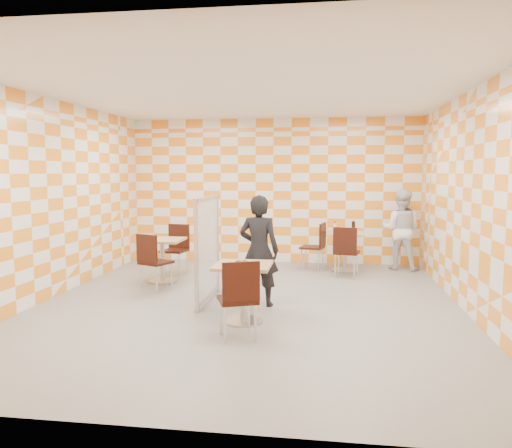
{
  "coord_description": "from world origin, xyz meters",
  "views": [
    {
      "loc": [
        1.1,
        -6.9,
        1.9
      ],
      "look_at": [
        0.1,
        0.2,
        1.15
      ],
      "focal_mm": 35.0,
      "sensor_mm": 36.0,
      "label": 1
    }
  ],
  "objects_px": {
    "main_table": "(243,283)",
    "man_white": "(401,230)",
    "chair_main_front": "(239,294)",
    "chair_empty_near": "(152,258)",
    "chair_empty_far": "(177,245)",
    "chair_second_front": "(346,248)",
    "second_table": "(345,245)",
    "partition": "(208,248)",
    "man_dark": "(259,251)",
    "sport_bottle": "(335,227)",
    "empty_table": "(162,253)",
    "soda_bottle": "(353,227)",
    "chair_second_side": "(317,243)"
  },
  "relations": [
    {
      "from": "empty_table",
      "to": "sport_bottle",
      "type": "height_order",
      "value": "sport_bottle"
    },
    {
      "from": "chair_main_front",
      "to": "chair_empty_far",
      "type": "relative_size",
      "value": 1.0
    },
    {
      "from": "empty_table",
      "to": "second_table",
      "type": "bearing_deg",
      "value": 23.86
    },
    {
      "from": "man_dark",
      "to": "man_white",
      "type": "distance_m",
      "value": 3.85
    },
    {
      "from": "main_table",
      "to": "chair_second_front",
      "type": "distance_m",
      "value": 3.19
    },
    {
      "from": "chair_empty_near",
      "to": "man_white",
      "type": "relative_size",
      "value": 0.59
    },
    {
      "from": "chair_empty_far",
      "to": "man_white",
      "type": "xyz_separation_m",
      "value": [
        4.2,
        1.06,
        0.24
      ]
    },
    {
      "from": "empty_table",
      "to": "chair_second_side",
      "type": "height_order",
      "value": "chair_second_side"
    },
    {
      "from": "chair_second_side",
      "to": "man_white",
      "type": "bearing_deg",
      "value": 13.62
    },
    {
      "from": "chair_second_side",
      "to": "man_white",
      "type": "height_order",
      "value": "man_white"
    },
    {
      "from": "chair_main_front",
      "to": "chair_empty_far",
      "type": "height_order",
      "value": "same"
    },
    {
      "from": "empty_table",
      "to": "man_dark",
      "type": "distance_m",
      "value": 2.27
    },
    {
      "from": "chair_second_side",
      "to": "chair_main_front",
      "type": "bearing_deg",
      "value": -100.66
    },
    {
      "from": "chair_main_front",
      "to": "chair_empty_far",
      "type": "distance_m",
      "value": 3.94
    },
    {
      "from": "empty_table",
      "to": "chair_empty_near",
      "type": "height_order",
      "value": "chair_empty_near"
    },
    {
      "from": "empty_table",
      "to": "man_dark",
      "type": "xyz_separation_m",
      "value": [
        1.86,
        -1.27,
        0.28
      ]
    },
    {
      "from": "second_table",
      "to": "chair_second_front",
      "type": "relative_size",
      "value": 0.81
    },
    {
      "from": "empty_table",
      "to": "man_white",
      "type": "distance_m",
      "value": 4.6
    },
    {
      "from": "partition",
      "to": "man_dark",
      "type": "relative_size",
      "value": 0.98
    },
    {
      "from": "main_table",
      "to": "chair_second_front",
      "type": "bearing_deg",
      "value": 64.3
    },
    {
      "from": "chair_main_front",
      "to": "chair_second_front",
      "type": "relative_size",
      "value": 1.0
    },
    {
      "from": "chair_second_side",
      "to": "chair_empty_near",
      "type": "bearing_deg",
      "value": -141.52
    },
    {
      "from": "second_table",
      "to": "chair_empty_far",
      "type": "distance_m",
      "value": 3.19
    },
    {
      "from": "second_table",
      "to": "chair_empty_near",
      "type": "distance_m",
      "value": 3.73
    },
    {
      "from": "chair_empty_near",
      "to": "chair_empty_far",
      "type": "xyz_separation_m",
      "value": [
        -0.02,
        1.38,
        0.0
      ]
    },
    {
      "from": "partition",
      "to": "man_white",
      "type": "relative_size",
      "value": 0.99
    },
    {
      "from": "main_table",
      "to": "man_white",
      "type": "bearing_deg",
      "value": 57.37
    },
    {
      "from": "chair_empty_near",
      "to": "man_white",
      "type": "xyz_separation_m",
      "value": [
        4.18,
        2.43,
        0.24
      ]
    },
    {
      "from": "man_dark",
      "to": "soda_bottle",
      "type": "xyz_separation_m",
      "value": [
        1.46,
        2.77,
        0.06
      ]
    },
    {
      "from": "main_table",
      "to": "man_white",
      "type": "relative_size",
      "value": 0.48
    },
    {
      "from": "empty_table",
      "to": "chair_main_front",
      "type": "distance_m",
      "value": 3.36
    },
    {
      "from": "sport_bottle",
      "to": "soda_bottle",
      "type": "bearing_deg",
      "value": -0.84
    },
    {
      "from": "sport_bottle",
      "to": "man_white",
      "type": "bearing_deg",
      "value": 10.71
    },
    {
      "from": "chair_second_front",
      "to": "man_white",
      "type": "distance_m",
      "value": 1.49
    },
    {
      "from": "empty_table",
      "to": "sport_bottle",
      "type": "xyz_separation_m",
      "value": [
        2.96,
        1.51,
        0.33
      ]
    },
    {
      "from": "partition",
      "to": "man_dark",
      "type": "height_order",
      "value": "man_dark"
    },
    {
      "from": "chair_second_front",
      "to": "man_dark",
      "type": "height_order",
      "value": "man_dark"
    },
    {
      "from": "man_white",
      "to": "main_table",
      "type": "bearing_deg",
      "value": 72.61
    },
    {
      "from": "second_table",
      "to": "chair_second_side",
      "type": "distance_m",
      "value": 0.53
    },
    {
      "from": "main_table",
      "to": "partition",
      "type": "xyz_separation_m",
      "value": [
        -0.69,
        0.99,
        0.28
      ]
    },
    {
      "from": "second_table",
      "to": "main_table",
      "type": "bearing_deg",
      "value": -111.64
    },
    {
      "from": "chair_main_front",
      "to": "chair_empty_near",
      "type": "bearing_deg",
      "value": 129.94
    },
    {
      "from": "second_table",
      "to": "sport_bottle",
      "type": "relative_size",
      "value": 3.75
    },
    {
      "from": "chair_second_front",
      "to": "sport_bottle",
      "type": "bearing_deg",
      "value": 104.11
    },
    {
      "from": "empty_table",
      "to": "chair_second_front",
      "type": "xyz_separation_m",
      "value": [
        3.15,
        0.77,
        0.04
      ]
    },
    {
      "from": "second_table",
      "to": "soda_bottle",
      "type": "bearing_deg",
      "value": 34.6
    },
    {
      "from": "chair_main_front",
      "to": "second_table",
      "type": "bearing_deg",
      "value": 72.65
    },
    {
      "from": "partition",
      "to": "chair_second_side",
      "type": "bearing_deg",
      "value": 57.95
    },
    {
      "from": "chair_second_side",
      "to": "man_dark",
      "type": "xyz_separation_m",
      "value": [
        -0.77,
        -2.63,
        0.25
      ]
    },
    {
      "from": "second_table",
      "to": "chair_second_front",
      "type": "bearing_deg",
      "value": -90.67
    }
  ]
}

